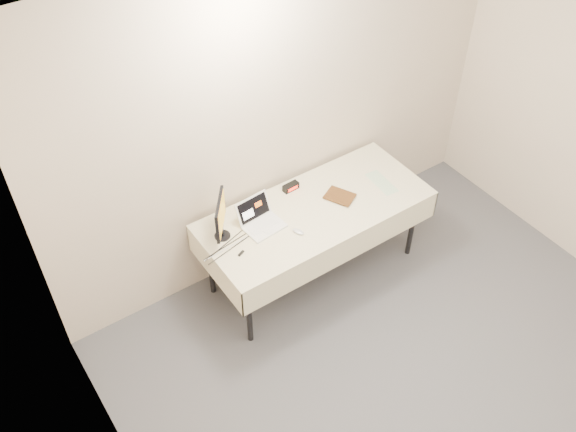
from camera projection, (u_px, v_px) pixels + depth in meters
back_wall at (283, 116)px, 4.88m from camera, size 4.00×0.10×2.70m
table at (315, 214)px, 5.07m from camera, size 1.86×0.81×0.74m
laptop at (260, 219)px, 4.87m from camera, size 0.32×0.31×0.20m
monitor at (220, 216)px, 4.66m from camera, size 0.23×0.29×0.36m
book at (336, 193)px, 4.99m from camera, size 0.16×0.09×0.23m
alarm_clock at (291, 187)px, 5.17m from camera, size 0.14×0.07×0.06m
clicker at (298, 232)px, 4.83m from camera, size 0.08×0.11×0.02m
paper_form at (382, 183)px, 5.25m from camera, size 0.15×0.32×0.00m
usb_dongle at (241, 253)px, 4.68m from camera, size 0.06×0.04×0.01m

